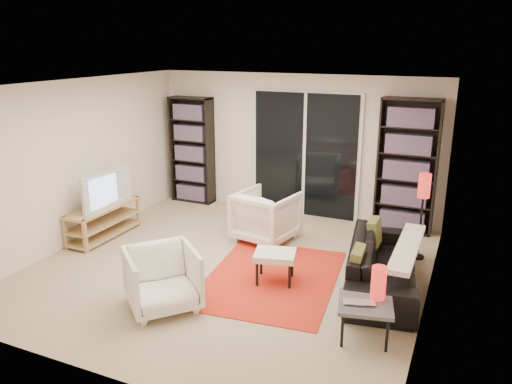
# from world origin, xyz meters

# --- Properties ---
(floor) EXTENTS (5.00, 5.00, 0.00)m
(floor) POSITION_xyz_m (0.00, 0.00, 0.00)
(floor) COLOR beige
(floor) RESTS_ON ground
(wall_back) EXTENTS (5.00, 0.02, 2.40)m
(wall_back) POSITION_xyz_m (0.00, 2.50, 1.20)
(wall_back) COLOR white
(wall_back) RESTS_ON ground
(wall_front) EXTENTS (5.00, 0.02, 2.40)m
(wall_front) POSITION_xyz_m (0.00, -2.50, 1.20)
(wall_front) COLOR white
(wall_front) RESTS_ON ground
(wall_left) EXTENTS (0.02, 5.00, 2.40)m
(wall_left) POSITION_xyz_m (-2.50, 0.00, 1.20)
(wall_left) COLOR white
(wall_left) RESTS_ON ground
(wall_right) EXTENTS (0.02, 5.00, 2.40)m
(wall_right) POSITION_xyz_m (2.50, 0.00, 1.20)
(wall_right) COLOR white
(wall_right) RESTS_ON ground
(ceiling) EXTENTS (5.00, 5.00, 0.02)m
(ceiling) POSITION_xyz_m (0.00, 0.00, 2.40)
(ceiling) COLOR white
(ceiling) RESTS_ON wall_back
(sliding_door) EXTENTS (1.92, 0.08, 2.16)m
(sliding_door) POSITION_xyz_m (0.20, 2.46, 1.05)
(sliding_door) COLOR white
(sliding_door) RESTS_ON ground
(bookshelf_left) EXTENTS (0.80, 0.30, 1.95)m
(bookshelf_left) POSITION_xyz_m (-1.95, 2.33, 0.98)
(bookshelf_left) COLOR black
(bookshelf_left) RESTS_ON ground
(bookshelf_right) EXTENTS (0.90, 0.30, 2.10)m
(bookshelf_right) POSITION_xyz_m (1.90, 2.33, 1.05)
(bookshelf_right) COLOR black
(bookshelf_right) RESTS_ON ground
(tv_stand) EXTENTS (0.42, 1.31, 0.50)m
(tv_stand) POSITION_xyz_m (-2.26, 0.19, 0.26)
(tv_stand) COLOR tan
(tv_stand) RESTS_ON floor
(tv) EXTENTS (0.20, 0.98, 0.56)m
(tv) POSITION_xyz_m (-2.24, 0.19, 0.78)
(tv) COLOR black
(tv) RESTS_ON tv_stand
(rug) EXTENTS (1.81, 2.31, 0.01)m
(rug) POSITION_xyz_m (0.64, -0.09, 0.01)
(rug) COLOR red
(rug) RESTS_ON floor
(sofa) EXTENTS (1.08, 2.11, 0.59)m
(sofa) POSITION_xyz_m (1.96, 0.28, 0.29)
(sofa) COLOR black
(sofa) RESTS_ON floor
(armchair_back) EXTENTS (0.96, 0.98, 0.76)m
(armchair_back) POSITION_xyz_m (0.06, 1.08, 0.38)
(armchair_back) COLOR white
(armchair_back) RESTS_ON floor
(armchair_front) EXTENTS (1.08, 1.07, 0.70)m
(armchair_front) POSITION_xyz_m (-0.21, -1.25, 0.35)
(armchair_front) COLOR white
(armchair_front) RESTS_ON floor
(ottoman) EXTENTS (0.59, 0.52, 0.40)m
(ottoman) POSITION_xyz_m (0.71, -0.15, 0.34)
(ottoman) COLOR white
(ottoman) RESTS_ON floor
(side_table) EXTENTS (0.64, 0.64, 0.40)m
(side_table) POSITION_xyz_m (2.00, -0.93, 0.36)
(side_table) COLOR #4F4E54
(side_table) RESTS_ON floor
(laptop) EXTENTS (0.36, 0.29, 0.02)m
(laptop) POSITION_xyz_m (1.96, -1.03, 0.41)
(laptop) COLOR silver
(laptop) RESTS_ON side_table
(table_lamp) EXTENTS (0.15, 0.15, 0.34)m
(table_lamp) POSITION_xyz_m (2.09, -0.80, 0.57)
(table_lamp) COLOR red
(table_lamp) RESTS_ON side_table
(floor_lamp) EXTENTS (0.18, 0.18, 1.22)m
(floor_lamp) POSITION_xyz_m (2.26, 1.33, 0.91)
(floor_lamp) COLOR black
(floor_lamp) RESTS_ON floor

